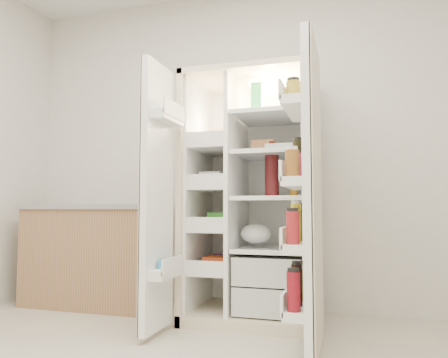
% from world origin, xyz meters
% --- Properties ---
extents(wall_back, '(4.00, 0.02, 2.70)m').
position_xyz_m(wall_back, '(0.00, 2.00, 1.35)').
color(wall_back, silver).
rests_on(wall_back, floor).
extents(refrigerator, '(0.92, 0.70, 1.80)m').
position_xyz_m(refrigerator, '(0.17, 1.65, 0.75)').
color(refrigerator, beige).
rests_on(refrigerator, floor).
extents(freezer_door, '(0.15, 0.40, 1.72)m').
position_xyz_m(freezer_door, '(-0.35, 1.05, 0.89)').
color(freezer_door, white).
rests_on(freezer_door, floor).
extents(fridge_door, '(0.17, 0.58, 1.72)m').
position_xyz_m(fridge_door, '(0.63, 0.96, 0.87)').
color(fridge_door, white).
rests_on(fridge_door, floor).
extents(kitchen_counter, '(1.16, 0.62, 0.84)m').
position_xyz_m(kitchen_counter, '(-1.23, 1.71, 0.42)').
color(kitchen_counter, '#A17150').
rests_on(kitchen_counter, floor).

